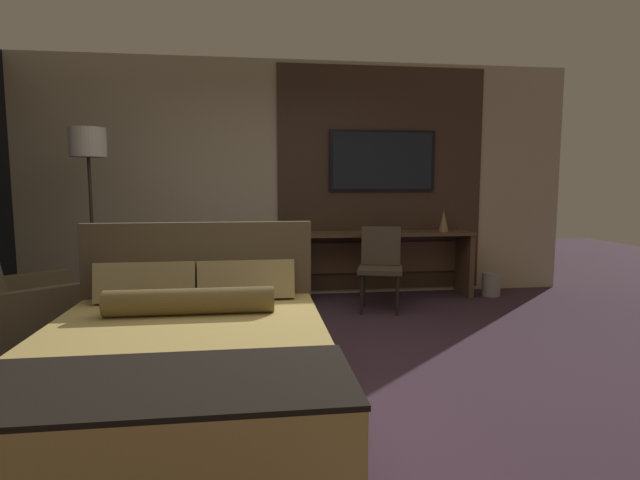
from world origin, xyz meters
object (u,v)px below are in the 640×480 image
at_px(bed, 184,367).
at_px(tv, 382,161).
at_px(floor_lamp, 89,159).
at_px(book, 385,230).
at_px(desk, 385,252).
at_px(desk_chair, 380,260).
at_px(armchair_by_window, 31,316).
at_px(waste_bin, 491,284).
at_px(vase_tall, 444,221).

distance_m(bed, tv, 3.91).
xyz_separation_m(bed, floor_lamp, (-1.16, 2.28, 1.29)).
bearing_deg(book, desk, 34.92).
distance_m(desk_chair, armchair_by_window, 3.31).
height_order(bed, book, bed).
bearing_deg(desk, armchair_by_window, -156.60).
height_order(bed, waste_bin, bed).
height_order(desk, book, book).
bearing_deg(bed, book, 56.18).
height_order(armchair_by_window, book, book).
distance_m(book, waste_bin, 1.46).
height_order(vase_tall, book, vase_tall).
bearing_deg(bed, desk_chair, 52.98).
bearing_deg(desk_chair, waste_bin, 32.75).
bearing_deg(waste_bin, bed, -139.52).
bearing_deg(waste_bin, desk_chair, -163.42).
distance_m(bed, waste_bin, 4.28).
relative_size(bed, book, 8.75).
relative_size(tv, book, 5.42).
bearing_deg(armchair_by_window, desk, -104.98).
height_order(armchair_by_window, waste_bin, armchair_by_window).
height_order(floor_lamp, waste_bin, floor_lamp).
bearing_deg(waste_bin, desk, 173.39).
bearing_deg(armchair_by_window, floor_lamp, -56.07).
bearing_deg(book, bed, -123.82).
relative_size(floor_lamp, book, 7.85).
relative_size(bed, desk_chair, 2.36).
relative_size(armchair_by_window, floor_lamp, 0.63).
bearing_deg(bed, floor_lamp, 117.00).
relative_size(desk, book, 8.46).
distance_m(vase_tall, waste_bin, 0.98).
bearing_deg(armchair_by_window, book, -105.03).
height_order(desk, vase_tall, vase_tall).
distance_m(floor_lamp, vase_tall, 3.92).
bearing_deg(tv, desk, -90.00).
xyz_separation_m(tv, vase_tall, (0.69, -0.28, -0.72)).
distance_m(armchair_by_window, book, 3.72).
distance_m(desk, vase_tall, 0.79).
relative_size(desk, waste_bin, 7.26).
bearing_deg(desk_chair, armchair_by_window, -148.48).
distance_m(desk_chair, waste_bin, 1.61).
bearing_deg(vase_tall, book, 173.66).
distance_m(tv, waste_bin, 2.00).
xyz_separation_m(vase_tall, waste_bin, (0.60, -0.06, -0.77)).
bearing_deg(armchair_by_window, desk_chair, -113.03).
relative_size(tv, desk_chair, 1.46).
height_order(bed, armchair_by_window, bed).
distance_m(tv, floor_lamp, 3.24).
xyz_separation_m(tv, waste_bin, (1.29, -0.34, -1.49)).
height_order(floor_lamp, vase_tall, floor_lamp).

